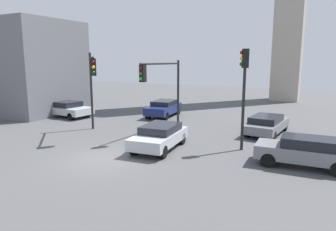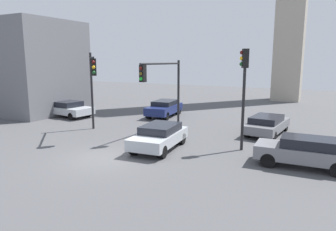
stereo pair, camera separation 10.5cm
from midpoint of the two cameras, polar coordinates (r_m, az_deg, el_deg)
name	(u,v)px [view 1 (the left image)]	position (r m, az deg, el deg)	size (l,w,h in m)	color
ground_plane	(106,158)	(16.05, -11.67, -7.79)	(90.13, 90.13, 0.00)	#4C4C4F
traffic_light_0	(92,77)	(20.67, -14.03, 6.94)	(2.93, 3.03, 5.43)	black
traffic_light_1	(162,81)	(19.82, -1.33, 6.37)	(0.59, 4.47, 4.90)	black
traffic_light_2	(244,81)	(17.00, 13.74, 6.25)	(0.49, 0.43, 5.50)	black
car_0	(267,124)	(21.69, 17.67, -1.51)	(2.37, 4.84, 1.26)	slate
car_1	(66,108)	(28.52, -18.41, 1.25)	(4.86, 2.56, 1.36)	#ADB2B7
car_2	(160,136)	(17.20, -1.76, -3.82)	(2.34, 4.43, 1.36)	#ADB2B7
car_3	(164,108)	(27.11, -0.91, 1.43)	(2.39, 4.67, 1.40)	navy
car_4	(304,151)	(15.63, 23.78, -6.05)	(4.28, 1.88, 1.43)	slate
building_flank	(5,67)	(34.90, -28.07, 7.90)	(15.44, 7.37, 8.43)	slate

